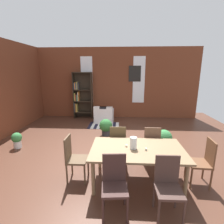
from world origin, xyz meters
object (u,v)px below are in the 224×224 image
object	(u,v)px
dining_table	(137,152)
bookshelf_tall	(82,95)
dining_chair_head_left	(74,157)
potted_plant_corner	(17,139)
dining_chair_head_right	(203,161)
dining_chair_near_left	(114,182)
dining_chair_near_right	(168,185)
potted_plant_by_shelf	(164,139)
vase_on_table	(133,143)
dining_chair_far_left	(118,142)
dining_chair_far_right	(151,143)
potted_plant_window	(106,126)
armchair_white	(104,116)

from	to	relation	value
dining_table	bookshelf_tall	xyz separation A→B (m)	(-2.25, 4.84, 0.44)
bookshelf_tall	dining_table	bearing A→B (deg)	-65.05
dining_chair_head_left	potted_plant_corner	xyz separation A→B (m)	(-2.11, 1.38, -0.25)
dining_chair_head_right	bookshelf_tall	bearing A→B (deg)	126.18
dining_chair_near_left	dining_chair_near_right	bearing A→B (deg)	0.02
potted_plant_by_shelf	vase_on_table	bearing A→B (deg)	-123.85
dining_chair_far_left	potted_plant_by_shelf	world-z (taller)	dining_chair_far_left
vase_on_table	dining_chair_near_right	distance (m)	0.98
dining_chair_far_right	bookshelf_tall	xyz separation A→B (m)	(-2.66, 4.06, 0.59)
dining_chair_near_left	dining_chair_head_right	bearing A→B (deg)	24.28
dining_table	potted_plant_corner	world-z (taller)	dining_table
dining_chair_near_left	potted_plant_window	world-z (taller)	dining_chair_near_left
dining_chair_far_right	dining_chair_head_left	world-z (taller)	same
dining_chair_far_left	dining_chair_head_left	xyz separation A→B (m)	(-0.88, -0.78, 0.00)
dining_chair_near_left	bookshelf_tall	bearing A→B (deg)	108.07
dining_chair_head_right	potted_plant_by_shelf	distance (m)	1.49
armchair_white	potted_plant_window	distance (m)	1.60
dining_table	armchair_white	world-z (taller)	armchair_white
dining_table	potted_plant_window	bearing A→B (deg)	108.93
dining_chair_far_left	potted_plant_by_shelf	xyz separation A→B (m)	(1.27, 0.64, -0.16)
dining_chair_near_right	potted_plant_window	bearing A→B (deg)	111.14
dining_chair_head_left	potted_plant_by_shelf	bearing A→B (deg)	33.25
potted_plant_by_shelf	potted_plant_window	bearing A→B (deg)	146.66
bookshelf_tall	potted_plant_window	size ratio (longest dim) A/B	3.70
dining_chair_near_right	bookshelf_tall	distance (m)	6.24
dining_table	vase_on_table	bearing A→B (deg)	180.00
dining_table	potted_plant_window	distance (m)	2.72
dining_chair_near_right	dining_table	bearing A→B (deg)	117.98
dining_table	dining_chair_near_right	distance (m)	0.89
dining_chair_far_right	dining_chair_near_left	xyz separation A→B (m)	(-0.83, -1.55, 0.00)
dining_chair_head_right	dining_chair_head_left	distance (m)	2.58
dining_chair_near_left	armchair_white	size ratio (longest dim) A/B	1.15
dining_table	vase_on_table	world-z (taller)	vase_on_table
dining_chair_near_right	dining_chair_head_right	bearing A→B (deg)	41.26
potted_plant_corner	dining_chair_far_right	bearing A→B (deg)	-8.98
dining_chair_near_right	dining_chair_near_left	world-z (taller)	same
armchair_white	potted_plant_corner	world-z (taller)	armchair_white
bookshelf_tall	potted_plant_corner	xyz separation A→B (m)	(-1.15, -3.46, -0.84)
dining_chair_far_right	dining_chair_near_left	bearing A→B (deg)	-118.17
dining_chair_head_right	bookshelf_tall	size ratio (longest dim) A/B	0.44
vase_on_table	dining_chair_near_left	bearing A→B (deg)	-113.40
bookshelf_tall	potted_plant_window	distance (m)	2.77
armchair_white	potted_plant_corner	bearing A→B (deg)	-129.71
dining_chair_head_right	dining_chair_near_right	bearing A→B (deg)	-138.74
dining_chair_near_right	potted_plant_corner	xyz separation A→B (m)	(-3.81, 2.15, -0.25)
dining_chair_far_right	armchair_white	xyz separation A→B (m)	(-1.52, 3.36, -0.23)
potted_plant_window	dining_chair_far_right	bearing A→B (deg)	-54.15
dining_chair_head_right	bookshelf_tall	world-z (taller)	bookshelf_tall
vase_on_table	dining_chair_near_left	distance (m)	0.91
vase_on_table	dining_chair_far_right	xyz separation A→B (m)	(0.49, 0.77, -0.34)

